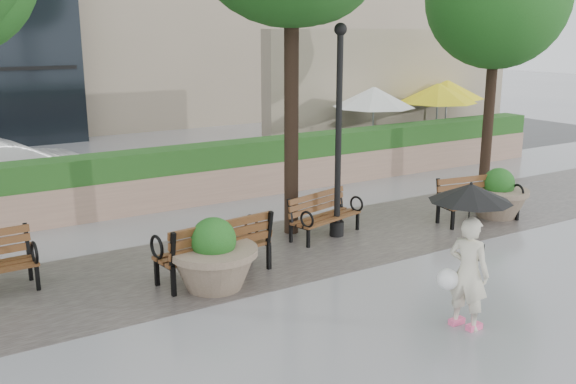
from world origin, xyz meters
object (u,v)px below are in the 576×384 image
planter_left (214,261)px  planter_right (498,198)px  bench_2 (215,260)px  bench_4 (478,209)px  pedestrian (469,242)px  bench_3 (325,224)px  lamppost (338,146)px  car_right (5,169)px

planter_left → planter_right: size_ratio=1.06×
bench_2 → bench_4: size_ratio=1.08×
bench_4 → planter_right: size_ratio=1.43×
bench_2 → pedestrian: (2.13, -3.42, 0.92)m
bench_3 → lamppost: (0.21, -0.11, 1.55)m
bench_4 → planter_left: size_ratio=1.35×
bench_4 → bench_2: bearing=-172.0°
bench_2 → bench_3: size_ratio=1.18×
bench_4 → lamppost: lamppost is taller
planter_left → pedestrian: size_ratio=0.69×
lamppost → bench_4: bearing=-14.5°
lamppost → pedestrian: bearing=-101.9°
planter_right → bench_2: bearing=179.9°
bench_2 → bench_3: (2.79, 0.84, -0.05)m
planter_left → lamppost: lamppost is taller
bench_2 → lamppost: 3.44m
bench_2 → lamppost: size_ratio=0.49×
bench_3 → car_right: size_ratio=0.40×
bench_4 → planter_left: planter_left is taller
planter_left → pedestrian: pedestrian is taller
bench_3 → pedestrian: size_ratio=0.84×
car_right → lamppost: bearing=-152.0°
pedestrian → bench_2: bearing=15.1°
bench_4 → pedestrian: pedestrian is taller
pedestrian → planter_right: bearing=-70.5°
lamppost → bench_3: bearing=152.8°
bench_2 → bench_3: 2.92m
bench_3 → planter_right: planter_right is taller
planter_right → lamppost: lamppost is taller
lamppost → pedestrian: 4.29m
lamppost → bench_2: bearing=-166.2°
bench_4 → planter_right: (0.65, 0.05, 0.14)m
lamppost → pedestrian: size_ratio=2.04×
bench_3 → pedestrian: 4.42m
car_right → pedestrian: 11.69m
bench_2 → car_right: car_right is taller
bench_3 → bench_4: 3.44m
pedestrian → bench_3: bearing=-25.7°
bench_4 → lamppost: size_ratio=0.45×
planter_right → pedestrian: bearing=-143.7°
bench_3 → lamppost: bearing=-42.1°
bench_2 → planter_right: size_ratio=1.54×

